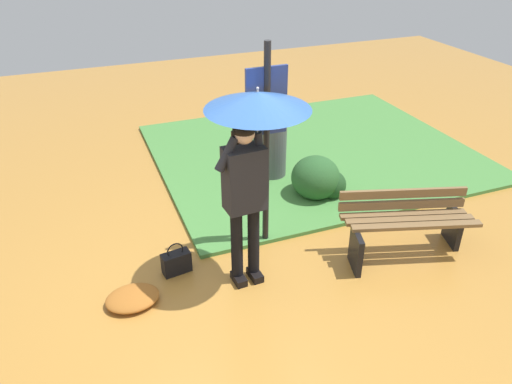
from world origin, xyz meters
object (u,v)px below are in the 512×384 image
(handbag, at_px, (176,262))
(park_bench, at_px, (407,223))
(person_with_umbrella, at_px, (252,141))
(info_sign_post, at_px, (266,125))
(trash_bin, at_px, (272,150))

(handbag, height_order, park_bench, park_bench)
(person_with_umbrella, xyz_separation_m, info_sign_post, (0.36, 0.53, -0.11))
(trash_bin, bearing_deg, handbag, -137.60)
(person_with_umbrella, xyz_separation_m, park_bench, (1.71, -0.24, -1.15))
(info_sign_post, distance_m, trash_bin, 1.89)
(person_with_umbrella, height_order, handbag, person_with_umbrella)
(info_sign_post, bearing_deg, handbag, -170.19)
(person_with_umbrella, height_order, trash_bin, person_with_umbrella)
(info_sign_post, bearing_deg, park_bench, -29.68)
(park_bench, distance_m, trash_bin, 2.30)
(park_bench, relative_size, trash_bin, 1.73)
(person_with_umbrella, relative_size, trash_bin, 2.45)
(person_with_umbrella, relative_size, info_sign_post, 0.89)
(person_with_umbrella, bearing_deg, handbag, 154.86)
(park_bench, bearing_deg, handbag, 166.61)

